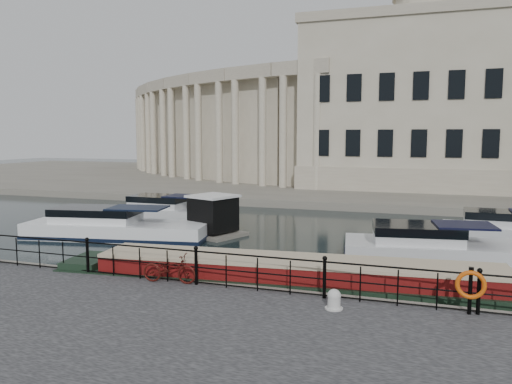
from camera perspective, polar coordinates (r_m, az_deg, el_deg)
ground_plane at (r=17.92m, az=-3.64°, el=-10.20°), size 160.00×160.00×0.00m
far_bank at (r=55.46m, az=11.97°, el=1.26°), size 120.00×42.00×0.55m
railing at (r=15.62m, az=-6.87°, el=-8.17°), size 24.14×0.14×1.22m
civic_building at (r=51.16m, az=10.44°, el=8.45°), size 53.55×31.84×16.85m
bicycle at (r=15.98m, az=-9.86°, el=-8.59°), size 1.81×0.79×0.92m
mooring_bollard at (r=13.69m, az=8.91°, el=-12.06°), size 0.48×0.48×0.54m
life_ring_post at (r=14.05m, az=23.33°, el=-9.80°), size 0.76×0.20×1.24m
narrowboat at (r=16.43m, az=4.40°, el=-10.43°), size 16.35×3.71×1.59m
harbour_hut at (r=25.87m, az=-4.91°, el=-2.88°), size 3.54×3.26×2.18m
cabin_cruisers at (r=24.95m, az=1.68°, el=-4.57°), size 26.83×8.84×1.99m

